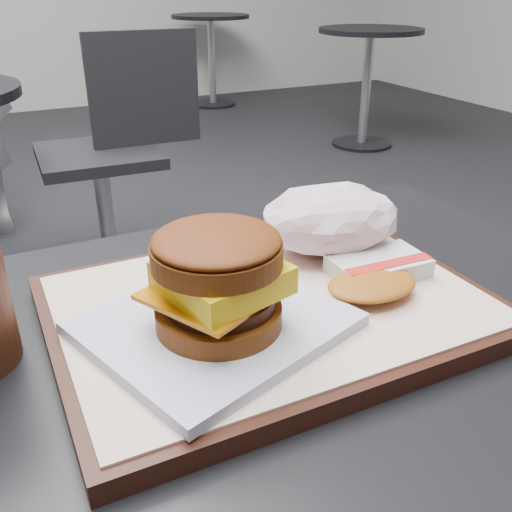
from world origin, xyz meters
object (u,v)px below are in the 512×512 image
object	(u,v)px
serving_tray	(270,307)
breakfast_sandwich	(217,290)
hash_brown	(376,274)
neighbor_chair	(115,140)
crumpled_wrapper	(332,219)

from	to	relation	value
serving_tray	breakfast_sandwich	bearing A→B (deg)	-153.73
serving_tray	hash_brown	distance (m)	0.10
serving_tray	neighbor_chair	xyz separation A→B (m)	(0.24, 1.68, -0.27)
hash_brown	crumpled_wrapper	world-z (taller)	crumpled_wrapper
serving_tray	crumpled_wrapper	distance (m)	0.13
serving_tray	breakfast_sandwich	world-z (taller)	breakfast_sandwich
hash_brown	crumpled_wrapper	bearing A→B (deg)	86.48
serving_tray	hash_brown	xyz separation A→B (m)	(0.10, -0.02, 0.02)
breakfast_sandwich	neighbor_chair	bearing A→B (deg)	79.95
serving_tray	neighbor_chair	distance (m)	1.71
hash_brown	neighbor_chair	size ratio (longest dim) A/B	0.14
serving_tray	breakfast_sandwich	xyz separation A→B (m)	(-0.06, -0.03, 0.05)
neighbor_chair	hash_brown	bearing A→B (deg)	-94.71
serving_tray	breakfast_sandwich	size ratio (longest dim) A/B	1.62
neighbor_chair	serving_tray	bearing A→B (deg)	-98.14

